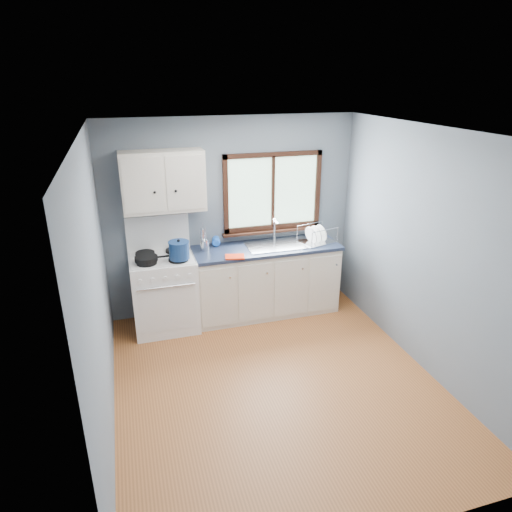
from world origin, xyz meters
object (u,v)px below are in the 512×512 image
object	(u,v)px
dish_rack	(316,238)
skillet	(146,259)
thermos	(203,239)
gas_range	(164,290)
utensil_crock	(205,245)
stockpot	(179,250)
sink	(279,250)
base_cabinets	(265,283)

from	to	relation	value
dish_rack	skillet	bearing A→B (deg)	168.30
thermos	skillet	bearing A→B (deg)	-158.30
gas_range	dish_rack	distance (m)	2.04
dish_rack	utensil_crock	bearing A→B (deg)	160.09
skillet	dish_rack	world-z (taller)	dish_rack
stockpot	thermos	world-z (taller)	stockpot
gas_range	sink	world-z (taller)	gas_range
sink	dish_rack	xyz separation A→B (m)	(0.50, -0.03, 0.12)
stockpot	base_cabinets	bearing A→B (deg)	10.01
skillet	dish_rack	distance (m)	2.17
base_cabinets	skillet	size ratio (longest dim) A/B	4.61
stockpot	utensil_crock	size ratio (longest dim) A/B	0.86
stockpot	dish_rack	size ratio (longest dim) A/B	0.58
base_cabinets	skillet	xyz separation A→B (m)	(-1.48, -0.16, 0.58)
skillet	sink	bearing A→B (deg)	1.84
base_cabinets	skillet	distance (m)	1.60
stockpot	dish_rack	world-z (taller)	stockpot
gas_range	utensil_crock	bearing A→B (deg)	11.55
sink	stockpot	size ratio (longest dim) A/B	2.86
stockpot	utensil_crock	distance (m)	0.46
base_cabinets	skillet	bearing A→B (deg)	-173.97
thermos	dish_rack	bearing A→B (deg)	-6.04
gas_range	utensil_crock	xyz separation A→B (m)	(0.54, 0.11, 0.50)
utensil_crock	sink	bearing A→B (deg)	-5.59
stockpot	utensil_crock	world-z (taller)	utensil_crock
utensil_crock	skillet	bearing A→B (deg)	-160.95
thermos	dish_rack	world-z (taller)	thermos
gas_range	base_cabinets	world-z (taller)	gas_range
base_cabinets	utensil_crock	size ratio (longest dim) A/B	5.40
thermos	utensil_crock	bearing A→B (deg)	-59.87
sink	stockpot	bearing A→B (deg)	-171.38
dish_rack	base_cabinets	bearing A→B (deg)	162.32
base_cabinets	dish_rack	size ratio (longest dim) A/B	3.65
skillet	thermos	distance (m)	0.76
base_cabinets	utensil_crock	bearing A→B (deg)	173.14
sink	thermos	world-z (taller)	sink
sink	stockpot	world-z (taller)	sink
stockpot	thermos	size ratio (longest dim) A/B	1.10
base_cabinets	utensil_crock	distance (m)	0.96
skillet	thermos	xyz separation A→B (m)	(0.70, 0.28, 0.07)
thermos	dish_rack	size ratio (longest dim) A/B	0.53
base_cabinets	thermos	xyz separation A→B (m)	(-0.78, 0.12, 0.64)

